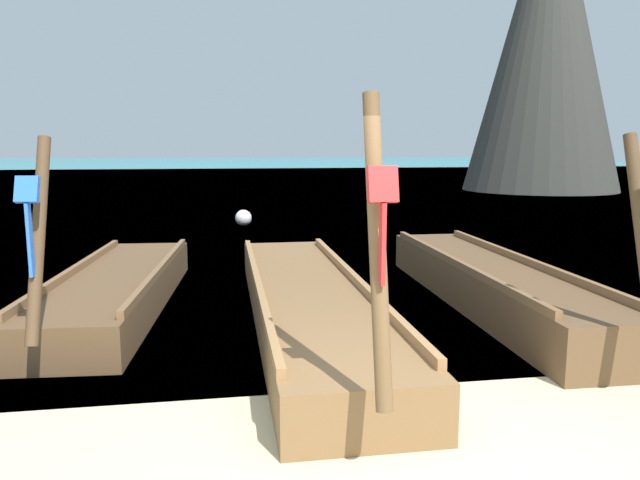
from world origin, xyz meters
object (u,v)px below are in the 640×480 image
Objects in this scene: longtail_boat_red_ribbon at (307,303)px; mooring_buoy_near at (243,218)px; longtail_boat_blue_ribbon at (118,289)px; longtail_boat_green_ribbon at (490,284)px; karst_rock at (548,37)px.

mooring_buoy_near is at bearing 92.89° from longtail_boat_red_ribbon.
longtail_boat_green_ribbon is (5.31, -0.73, 0.05)m from longtail_boat_blue_ribbon.
longtail_boat_green_ribbon is at bearing -70.87° from mooring_buoy_near.
karst_rock is at bearing 48.70° from longtail_boat_blue_ribbon.
mooring_buoy_near is (-16.05, -12.03, -7.57)m from karst_rock.
longtail_boat_blue_ribbon is 0.91× the size of longtail_boat_green_ribbon.
longtail_boat_blue_ribbon is 8.84m from mooring_buoy_near.
longtail_boat_blue_ribbon is 5.36m from longtail_boat_green_ribbon.
longtail_boat_red_ribbon is at bearing -24.70° from longtail_boat_blue_ribbon.
longtail_boat_green_ribbon reaches higher than mooring_buoy_near.
longtail_boat_green_ribbon is (2.74, 0.45, 0.04)m from longtail_boat_red_ribbon.
longtail_boat_green_ribbon reaches higher than longtail_boat_blue_ribbon.
longtail_boat_green_ribbon is at bearing -120.95° from karst_rock.
mooring_buoy_near is (-0.49, 9.78, -0.03)m from longtail_boat_red_ribbon.
longtail_boat_red_ribbon reaches higher than longtail_boat_green_ribbon.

